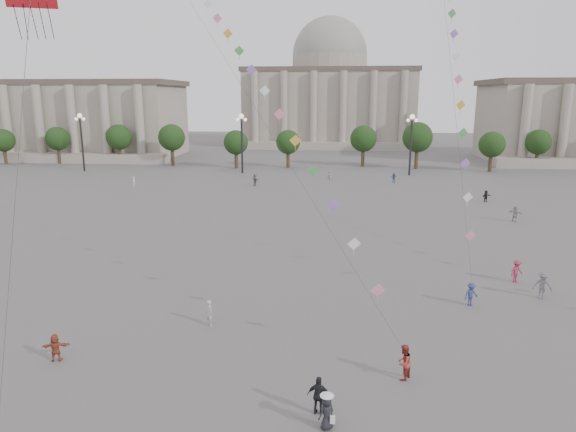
{
  "coord_description": "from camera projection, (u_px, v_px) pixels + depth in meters",
  "views": [
    {
      "loc": [
        1.33,
        -21.91,
        13.74
      ],
      "look_at": [
        -1.61,
        12.0,
        5.75
      ],
      "focal_mm": 32.0,
      "sensor_mm": 36.0,
      "label": 1
    }
  ],
  "objects": [
    {
      "name": "ground",
      "position": [
        300.0,
        391.0,
        24.5
      ],
      "size": [
        360.0,
        360.0,
        0.0
      ],
      "primitive_type": "plane",
      "color": "#5E5B59",
      "rests_on": "ground"
    },
    {
      "name": "hall_west",
      "position": [
        6.0,
        119.0,
        119.95
      ],
      "size": [
        84.0,
        26.22,
        17.2
      ],
      "color": "gray",
      "rests_on": "ground"
    },
    {
      "name": "hall_central",
      "position": [
        329.0,
        94.0,
        146.58
      ],
      "size": [
        48.3,
        34.3,
        35.5
      ],
      "color": "gray",
      "rests_on": "ground"
    },
    {
      "name": "tree_row",
      "position": [
        326.0,
        140.0,
        98.92
      ],
      "size": [
        137.12,
        5.12,
        8.0
      ],
      "color": "#392B1C",
      "rests_on": "ground"
    },
    {
      "name": "lamp_post_far_west",
      "position": [
        81.0,
        131.0,
        94.5
      ],
      "size": [
        2.0,
        0.9,
        10.65
      ],
      "color": "#262628",
      "rests_on": "ground"
    },
    {
      "name": "lamp_post_mid_west",
      "position": [
        242.0,
        132.0,
        91.98
      ],
      "size": [
        2.0,
        0.9,
        10.65
      ],
      "color": "#262628",
      "rests_on": "ground"
    },
    {
      "name": "lamp_post_mid_east",
      "position": [
        411.0,
        133.0,
        89.45
      ],
      "size": [
        2.0,
        0.9,
        10.65
      ],
      "color": "#262628",
      "rests_on": "ground"
    },
    {
      "name": "person_crowd_0",
      "position": [
        394.0,
        178.0,
        83.15
      ],
      "size": [
        0.99,
        0.5,
        1.63
      ],
      "primitive_type": "imported",
      "rotation": [
        0.0,
        0.0,
        0.11
      ],
      "color": "#3A4F83",
      "rests_on": "ground"
    },
    {
      "name": "person_crowd_4",
      "position": [
        329.0,
        175.0,
        85.85
      ],
      "size": [
        0.92,
        1.49,
        1.53
      ],
      "primitive_type": "imported",
      "rotation": [
        0.0,
        0.0,
        4.36
      ],
      "color": "#B9B9B4",
      "rests_on": "ground"
    },
    {
      "name": "person_crowd_6",
      "position": [
        543.0,
        285.0,
        35.43
      ],
      "size": [
        1.42,
        1.07,
        1.95
      ],
      "primitive_type": "imported",
      "rotation": [
        0.0,
        0.0,
        5.97
      ],
      "color": "slate",
      "rests_on": "ground"
    },
    {
      "name": "person_crowd_7",
      "position": [
        515.0,
        213.0,
        57.26
      ],
      "size": [
        1.58,
        1.68,
        1.89
      ],
      "primitive_type": "imported",
      "rotation": [
        0.0,
        0.0,
        2.3
      ],
      "color": "#B1B0AC",
      "rests_on": "ground"
    },
    {
      "name": "person_crowd_8",
      "position": [
        517.0,
        271.0,
        38.56
      ],
      "size": [
        1.32,
        1.18,
        1.78
      ],
      "primitive_type": "imported",
      "rotation": [
        0.0,
        0.0,
        0.58
      ],
      "color": "#9F2B46",
      "rests_on": "ground"
    },
    {
      "name": "person_crowd_9",
      "position": [
        486.0,
        196.0,
        67.88
      ],
      "size": [
        1.49,
        1.17,
        1.58
      ],
      "primitive_type": "imported",
      "rotation": [
        0.0,
        0.0,
        0.55
      ],
      "color": "black",
      "rests_on": "ground"
    },
    {
      "name": "person_crowd_10",
      "position": [
        134.0,
        182.0,
        79.35
      ],
      "size": [
        0.38,
        0.58,
        1.57
      ],
      "primitive_type": "imported",
      "rotation": [
        0.0,
        0.0,
        1.58
      ],
      "color": "silver",
      "rests_on": "ground"
    },
    {
      "name": "person_crowd_12",
      "position": [
        255.0,
        180.0,
        80.06
      ],
      "size": [
        1.59,
        1.68,
        1.89
      ],
      "primitive_type": "imported",
      "rotation": [
        0.0,
        0.0,
        2.3
      ],
      "color": "slate",
      "rests_on": "ground"
    },
    {
      "name": "person_crowd_13",
      "position": [
        210.0,
        313.0,
        31.38
      ],
      "size": [
        0.64,
        0.7,
        1.62
      ],
      "primitive_type": "imported",
      "rotation": [
        0.0,
        0.0,
        2.14
      ],
      "color": "#AFAEAB",
      "rests_on": "ground"
    },
    {
      "name": "tourist_2",
      "position": [
        56.0,
        348.0,
        27.13
      ],
      "size": [
        1.47,
        0.79,
        1.51
      ],
      "primitive_type": "imported",
      "rotation": [
        0.0,
        0.0,
        3.4
      ],
      "color": "#9B432A",
      "rests_on": "ground"
    },
    {
      "name": "tourist_4",
      "position": [
        319.0,
        396.0,
        22.53
      ],
      "size": [
        1.1,
        0.59,
        1.79
      ],
      "primitive_type": "imported",
      "rotation": [
        0.0,
        0.0,
        2.99
      ],
      "color": "black",
      "rests_on": "ground"
    },
    {
      "name": "kite_flyer_0",
      "position": [
        404.0,
        362.0,
        25.32
      ],
      "size": [
        1.06,
        1.12,
        1.82
      ],
      "primitive_type": "imported",
      "rotation": [
        0.0,
        0.0,
        4.13
      ],
      "color": "maroon",
      "rests_on": "ground"
    },
    {
      "name": "kite_flyer_1",
      "position": [
        471.0,
        294.0,
        34.28
      ],
      "size": [
        1.2,
        1.01,
        1.61
      ],
      "primitive_type": "imported",
      "rotation": [
        0.0,
        0.0,
        0.47
      ],
      "color": "navy",
      "rests_on": "ground"
    },
    {
      "name": "hat_person",
      "position": [
        327.0,
        412.0,
        21.53
      ],
      "size": [
        0.88,
        0.83,
        1.69
      ],
      "color": "black",
      "rests_on": "ground"
    },
    {
      "name": "dragon_kite",
      "position": [
        32.0,
        15.0,
        23.38
      ],
      "size": [
        2.68,
        5.89,
        19.87
      ],
      "color": "#B5131B",
      "rests_on": "ground"
    }
  ]
}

